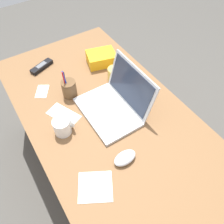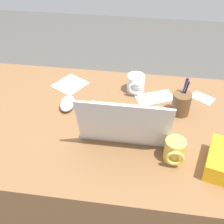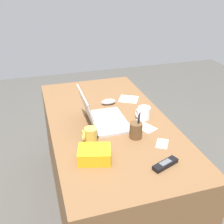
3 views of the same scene
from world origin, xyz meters
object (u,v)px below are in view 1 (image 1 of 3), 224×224
laptop (115,103)px  cordless_phone (42,66)px  coffee_mug_white (115,74)px  computer_mouse (125,158)px  snack_bag (101,58)px  coffee_mug_tall (63,126)px  pen_holder (69,88)px

laptop → cordless_phone: laptop is taller
laptop → coffee_mug_white: 0.22m
computer_mouse → snack_bag: snack_bag is taller
coffee_mug_tall → snack_bag: 0.55m
laptop → cordless_phone: (-0.52, -0.20, -0.03)m
laptop → snack_bag: bearing=159.3°
computer_mouse → coffee_mug_white: (-0.46, 0.25, 0.03)m
coffee_mug_tall → snack_bag: (-0.35, 0.43, -0.01)m
computer_mouse → coffee_mug_tall: 0.33m
coffee_mug_tall → snack_bag: coffee_mug_tall is taller
coffee_mug_white → pen_holder: size_ratio=0.52×
pen_holder → snack_bag: bearing=116.5°
pen_holder → coffee_mug_tall: bearing=-33.4°
coffee_mug_tall → pen_holder: 0.25m
cordless_phone → snack_bag: 0.37m
coffee_mug_white → coffee_mug_tall: coffee_mug_white is taller
pen_holder → snack_bag: 0.33m
computer_mouse → coffee_mug_white: 0.52m
pen_holder → snack_bag: size_ratio=1.00×
cordless_phone → coffee_mug_tall: bearing=-9.9°
laptop → computer_mouse: (0.27, -0.12, -0.03)m
laptop → snack_bag: 0.39m
cordless_phone → pen_holder: size_ratio=0.93×
coffee_mug_white → cordless_phone: bearing=-136.3°
computer_mouse → coffee_mug_tall: size_ratio=1.16×
laptop → computer_mouse: bearing=-24.4°
laptop → snack_bag: (-0.37, 0.14, -0.01)m
pen_holder → snack_bag: (-0.15, 0.29, -0.01)m
laptop → pen_holder: laptop is taller
computer_mouse → cordless_phone: 0.80m
snack_bag → computer_mouse: bearing=-22.3°
snack_bag → pen_holder: bearing=-63.5°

